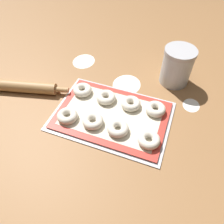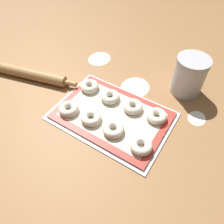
% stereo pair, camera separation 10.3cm
% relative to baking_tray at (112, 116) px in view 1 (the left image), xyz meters
% --- Properties ---
extents(ground_plane, '(2.80, 2.80, 0.00)m').
position_rel_baking_tray_xyz_m(ground_plane, '(-0.01, 0.01, -0.00)').
color(ground_plane, olive).
extents(baking_tray, '(0.40, 0.28, 0.01)m').
position_rel_baking_tray_xyz_m(baking_tray, '(0.00, 0.00, 0.00)').
color(baking_tray, silver).
rests_on(baking_tray, ground_plane).
extents(baking_mat, '(0.38, 0.26, 0.00)m').
position_rel_baking_tray_xyz_m(baking_mat, '(0.00, -0.00, 0.01)').
color(baking_mat, red).
rests_on(baking_mat, baking_tray).
extents(bagel_front_far_left, '(0.07, 0.07, 0.03)m').
position_rel_baking_tray_xyz_m(bagel_front_far_left, '(-0.14, -0.07, 0.02)').
color(bagel_front_far_left, silver).
rests_on(bagel_front_far_left, baking_mat).
extents(bagel_front_mid_left, '(0.07, 0.07, 0.03)m').
position_rel_baking_tray_xyz_m(bagel_front_mid_left, '(-0.05, -0.06, 0.02)').
color(bagel_front_mid_left, silver).
rests_on(bagel_front_mid_left, baking_mat).
extents(bagel_front_mid_right, '(0.07, 0.07, 0.03)m').
position_rel_baking_tray_xyz_m(bagel_front_mid_right, '(0.04, -0.06, 0.02)').
color(bagel_front_mid_right, silver).
rests_on(bagel_front_mid_right, baking_mat).
extents(bagel_front_far_right, '(0.07, 0.07, 0.03)m').
position_rel_baking_tray_xyz_m(bagel_front_far_right, '(0.15, -0.07, 0.02)').
color(bagel_front_far_right, silver).
rests_on(bagel_front_far_right, baking_mat).
extents(bagel_back_far_left, '(0.07, 0.07, 0.03)m').
position_rel_baking_tray_xyz_m(bagel_back_far_left, '(-0.14, 0.06, 0.02)').
color(bagel_back_far_left, silver).
rests_on(bagel_back_far_left, baking_mat).
extents(bagel_back_mid_left, '(0.07, 0.07, 0.03)m').
position_rel_baking_tray_xyz_m(bagel_back_mid_left, '(-0.05, 0.06, 0.02)').
color(bagel_back_mid_left, silver).
rests_on(bagel_back_mid_left, baking_mat).
extents(bagel_back_mid_right, '(0.07, 0.07, 0.03)m').
position_rel_baking_tray_xyz_m(bagel_back_mid_right, '(0.05, 0.06, 0.02)').
color(bagel_back_mid_right, silver).
rests_on(bagel_back_mid_right, baking_mat).
extents(bagel_back_far_right, '(0.07, 0.07, 0.03)m').
position_rel_baking_tray_xyz_m(bagel_back_far_right, '(0.14, 0.07, 0.02)').
color(bagel_back_far_right, silver).
rests_on(bagel_back_far_right, baking_mat).
extents(flour_canister, '(0.12, 0.12, 0.15)m').
position_rel_baking_tray_xyz_m(flour_canister, '(0.17, 0.27, 0.07)').
color(flour_canister, silver).
rests_on(flour_canister, ground_plane).
extents(rolling_pin, '(0.43, 0.13, 0.04)m').
position_rel_baking_tray_xyz_m(rolling_pin, '(-0.41, -0.01, 0.02)').
color(rolling_pin, '#AD7F4C').
rests_on(rolling_pin, ground_plane).
extents(flour_patch_near, '(0.10, 0.11, 0.00)m').
position_rel_baking_tray_xyz_m(flour_patch_near, '(-0.23, 0.26, -0.00)').
color(flour_patch_near, white).
rests_on(flour_patch_near, ground_plane).
extents(flour_patch_far, '(0.06, 0.07, 0.00)m').
position_rel_baking_tray_xyz_m(flour_patch_far, '(0.26, 0.15, -0.00)').
color(flour_patch_far, white).
rests_on(flour_patch_far, ground_plane).
extents(flour_patch_side, '(0.11, 0.12, 0.00)m').
position_rel_baking_tray_xyz_m(flour_patch_side, '(-0.00, 0.18, -0.00)').
color(flour_patch_side, white).
rests_on(flour_patch_side, ground_plane).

